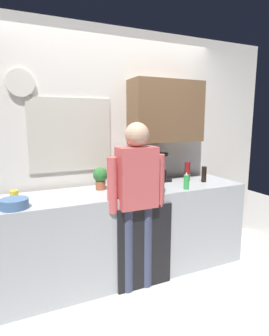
{
  "coord_description": "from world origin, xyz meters",
  "views": [
    {
      "loc": [
        -1.04,
        -2.24,
        1.62
      ],
      "look_at": [
        0.09,
        0.25,
        1.14
      ],
      "focal_mm": 29.48,
      "sensor_mm": 36.0,
      "label": 1
    }
  ],
  "objects_px": {
    "bottle_dark_sauce": "(204,174)",
    "mixing_bowl": "(14,204)",
    "bottle_green_wine": "(148,174)",
    "cup_yellow_cup": "(14,195)",
    "person_at_sink": "(137,194)",
    "bottle_red_vinegar": "(187,171)",
    "bottle_amber_beer": "(112,176)",
    "coffee_maker": "(159,168)",
    "dish_soap": "(186,182)",
    "storage_canister": "(152,184)",
    "potted_plant": "(100,177)"
  },
  "relations": [
    {
      "from": "bottle_green_wine",
      "to": "bottle_dark_sauce",
      "type": "bearing_deg",
      "value": -1.67
    },
    {
      "from": "bottle_amber_beer",
      "to": "dish_soap",
      "type": "bearing_deg",
      "value": -34.18
    },
    {
      "from": "mixing_bowl",
      "to": "dish_soap",
      "type": "xyz_separation_m",
      "value": [
        1.63,
        -0.05,
        0.04
      ]
    },
    {
      "from": "bottle_green_wine",
      "to": "person_at_sink",
      "type": "distance_m",
      "value": 0.4
    },
    {
      "from": "dish_soap",
      "to": "person_at_sink",
      "type": "bearing_deg",
      "value": -174.16
    },
    {
      "from": "cup_yellow_cup",
      "to": "mixing_bowl",
      "type": "xyz_separation_m",
      "value": [
        -0.0,
        -0.27,
        -0.0
      ]
    },
    {
      "from": "bottle_red_vinegar",
      "to": "person_at_sink",
      "type": "height_order",
      "value": "person_at_sink"
    },
    {
      "from": "coffee_maker",
      "to": "bottle_amber_beer",
      "type": "distance_m",
      "value": 0.61
    },
    {
      "from": "storage_canister",
      "to": "mixing_bowl",
      "type": "bearing_deg",
      "value": 179.29
    },
    {
      "from": "bottle_red_vinegar",
      "to": "mixing_bowl",
      "type": "xyz_separation_m",
      "value": [
        -1.88,
        -0.3,
        -0.07
      ]
    },
    {
      "from": "bottle_dark_sauce",
      "to": "person_at_sink",
      "type": "distance_m",
      "value": 1.01
    },
    {
      "from": "dish_soap",
      "to": "coffee_maker",
      "type": "bearing_deg",
      "value": 95.74
    },
    {
      "from": "coffee_maker",
      "to": "person_at_sink",
      "type": "relative_size",
      "value": 0.21
    },
    {
      "from": "cup_yellow_cup",
      "to": "person_at_sink",
      "type": "bearing_deg",
      "value": -20.06
    },
    {
      "from": "mixing_bowl",
      "to": "dish_soap",
      "type": "bearing_deg",
      "value": -1.65
    },
    {
      "from": "bottle_green_wine",
      "to": "person_at_sink",
      "type": "xyz_separation_m",
      "value": [
        -0.26,
        -0.29,
        -0.12
      ]
    },
    {
      "from": "person_at_sink",
      "to": "dish_soap",
      "type": "bearing_deg",
      "value": 17.38
    },
    {
      "from": "coffee_maker",
      "to": "bottle_red_vinegar",
      "type": "height_order",
      "value": "coffee_maker"
    },
    {
      "from": "cup_yellow_cup",
      "to": "dish_soap",
      "type": "height_order",
      "value": "dish_soap"
    },
    {
      "from": "person_at_sink",
      "to": "cup_yellow_cup",
      "type": "bearing_deg",
      "value": 171.48
    },
    {
      "from": "bottle_amber_beer",
      "to": "mixing_bowl",
      "type": "xyz_separation_m",
      "value": [
        -0.97,
        -0.4,
        -0.08
      ]
    },
    {
      "from": "bottle_red_vinegar",
      "to": "bottle_green_wine",
      "type": "bearing_deg",
      "value": -168.47
    },
    {
      "from": "cup_yellow_cup",
      "to": "mixing_bowl",
      "type": "relative_size",
      "value": 0.39
    },
    {
      "from": "cup_yellow_cup",
      "to": "potted_plant",
      "type": "relative_size",
      "value": 0.37
    },
    {
      "from": "cup_yellow_cup",
      "to": "person_at_sink",
      "type": "xyz_separation_m",
      "value": [
        1.03,
        -0.38,
        -0.01
      ]
    },
    {
      "from": "storage_canister",
      "to": "bottle_dark_sauce",
      "type": "bearing_deg",
      "value": 12.74
    },
    {
      "from": "storage_canister",
      "to": "potted_plant",
      "type": "bearing_deg",
      "value": 142.9
    },
    {
      "from": "bottle_green_wine",
      "to": "cup_yellow_cup",
      "type": "xyz_separation_m",
      "value": [
        -1.3,
        0.09,
        -0.11
      ]
    },
    {
      "from": "cup_yellow_cup",
      "to": "dish_soap",
      "type": "xyz_separation_m",
      "value": [
        1.62,
        -0.32,
        0.04
      ]
    },
    {
      "from": "coffee_maker",
      "to": "storage_canister",
      "type": "xyz_separation_m",
      "value": [
        -0.33,
        -0.45,
        -0.06
      ]
    },
    {
      "from": "bottle_red_vinegar",
      "to": "dish_soap",
      "type": "xyz_separation_m",
      "value": [
        -0.25,
        -0.34,
        -0.03
      ]
    },
    {
      "from": "bottle_dark_sauce",
      "to": "dish_soap",
      "type": "relative_size",
      "value": 1.0
    },
    {
      "from": "potted_plant",
      "to": "person_at_sink",
      "type": "xyz_separation_m",
      "value": [
        0.22,
        -0.41,
        -0.1
      ]
    },
    {
      "from": "coffee_maker",
      "to": "bottle_green_wine",
      "type": "xyz_separation_m",
      "value": [
        -0.28,
        -0.26,
        0.0
      ]
    },
    {
      "from": "mixing_bowl",
      "to": "potted_plant",
      "type": "bearing_deg",
      "value": 20.54
    },
    {
      "from": "person_at_sink",
      "to": "bottle_green_wine",
      "type": "bearing_deg",
      "value": 58.95
    },
    {
      "from": "bottle_dark_sauce",
      "to": "mixing_bowl",
      "type": "height_order",
      "value": "bottle_dark_sauce"
    },
    {
      "from": "bottle_amber_beer",
      "to": "potted_plant",
      "type": "distance_m",
      "value": 0.18
    },
    {
      "from": "bottle_red_vinegar",
      "to": "dish_soap",
      "type": "bearing_deg",
      "value": -126.2
    },
    {
      "from": "bottle_red_vinegar",
      "to": "bottle_amber_beer",
      "type": "xyz_separation_m",
      "value": [
        -0.9,
        0.1,
        0.01
      ]
    },
    {
      "from": "coffee_maker",
      "to": "dish_soap",
      "type": "relative_size",
      "value": 1.83
    },
    {
      "from": "bottle_green_wine",
      "to": "storage_canister",
      "type": "distance_m",
      "value": 0.21
    },
    {
      "from": "bottle_red_vinegar",
      "to": "mixing_bowl",
      "type": "distance_m",
      "value": 1.9
    },
    {
      "from": "coffee_maker",
      "to": "bottle_red_vinegar",
      "type": "relative_size",
      "value": 1.5
    },
    {
      "from": "cup_yellow_cup",
      "to": "person_at_sink",
      "type": "height_order",
      "value": "person_at_sink"
    },
    {
      "from": "storage_canister",
      "to": "person_at_sink",
      "type": "bearing_deg",
      "value": -156.2
    },
    {
      "from": "bottle_dark_sauce",
      "to": "bottle_green_wine",
      "type": "bearing_deg",
      "value": 178.33
    },
    {
      "from": "bottle_green_wine",
      "to": "bottle_amber_beer",
      "type": "relative_size",
      "value": 1.3
    },
    {
      "from": "coffee_maker",
      "to": "bottle_red_vinegar",
      "type": "bearing_deg",
      "value": -24.76
    },
    {
      "from": "storage_canister",
      "to": "bottle_green_wine",
      "type": "bearing_deg",
      "value": 74.26
    }
  ]
}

